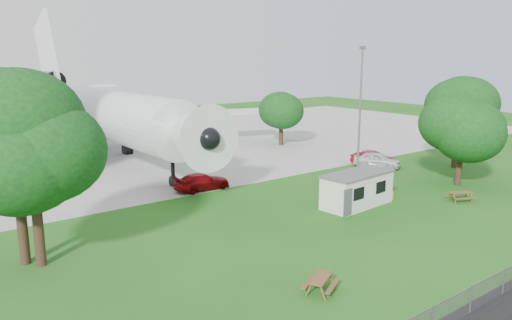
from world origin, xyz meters
TOP-DOWN VIEW (x-y plane):
  - ground at (0.00, 0.00)m, footprint 160.00×160.00m
  - concrete_apron at (0.00, 38.00)m, footprint 120.00×46.00m
  - airliner at (-2.00, 35.86)m, footprint 46.36×47.73m
  - site_cabin at (6.54, 4.72)m, footprint 6.85×3.21m
  - picnic_west at (-5.89, -3.90)m, footprint 2.29×2.16m
  - picnic_east at (13.95, 0.44)m, footprint 2.25×2.10m
  - fence at (0.00, -9.50)m, footprint 58.00×0.04m
  - lamp_mast at (8.20, 6.20)m, footprint 0.16×0.16m
  - tree_west_big at (-16.60, 8.59)m, footprint 7.22×7.22m
  - tree_west_small at (-15.95, 7.80)m, footprint 7.00×7.00m
  - tree_east_front at (18.55, 3.42)m, footprint 6.24×6.24m
  - tree_east_back at (24.86, 7.62)m, footprint 7.12×7.12m
  - tree_far_apron at (19.08, 28.58)m, footprint 5.93×5.93m
  - car_ne_hatch at (18.37, 12.39)m, footprint 3.93×5.06m
  - car_ne_sedan at (18.75, 13.23)m, footprint 3.00×4.80m
  - car_apron_van at (-0.60, 15.89)m, footprint 5.04×2.11m

SIDE VIEW (x-z plane):
  - ground at x=0.00m, z-range 0.00..0.00m
  - picnic_west at x=-5.89m, z-range -0.38..0.38m
  - picnic_east at x=13.95m, z-range -0.38..0.38m
  - fence at x=0.00m, z-range -0.65..0.65m
  - concrete_apron at x=0.00m, z-range 0.00..0.03m
  - car_apron_van at x=-0.60m, z-range 0.00..1.45m
  - car_ne_sedan at x=18.75m, z-range 0.00..1.49m
  - car_ne_hatch at x=18.37m, z-range 0.00..1.61m
  - site_cabin at x=6.54m, z-range 0.00..2.62m
  - tree_far_apron at x=19.08m, z-range 0.63..7.84m
  - tree_east_front at x=18.55m, z-range 0.96..9.13m
  - airliner at x=-2.00m, z-range -3.57..14.11m
  - lamp_mast at x=8.20m, z-range 0.00..12.00m
  - tree_west_small at x=-15.95m, z-range 1.28..10.85m
  - tree_east_back at x=24.86m, z-range 1.38..11.27m
  - tree_west_big at x=-16.60m, z-range 2.05..13.41m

